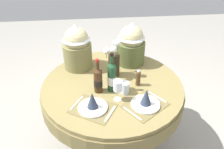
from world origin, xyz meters
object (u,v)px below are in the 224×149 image
(wine_bottle_left, at_px, (98,80))
(tumbler_near_left, at_px, (125,88))
(place_setting_left, at_px, (93,104))
(flower_vase, at_px, (114,61))
(gift_tub_back_left, at_px, (77,45))
(gift_tub_back_right, at_px, (131,42))
(dining_table, at_px, (112,95))
(place_setting_right, at_px, (146,101))
(wine_glass_right, at_px, (118,86))
(wine_bottle_centre, at_px, (112,77))
(pepper_mill, at_px, (138,78))

(wine_bottle_left, bearing_deg, tumbler_near_left, -13.37)
(place_setting_left, xyz_separation_m, flower_vase, (0.22, 0.47, 0.12))
(gift_tub_back_left, height_order, gift_tub_back_right, gift_tub_back_left)
(wine_bottle_left, distance_m, gift_tub_back_left, 0.50)
(dining_table, relative_size, flower_vase, 3.47)
(place_setting_right, relative_size, wine_glass_right, 2.24)
(wine_bottle_centre, relative_size, gift_tub_back_right, 0.82)
(flower_vase, bearing_deg, gift_tub_back_left, 149.76)
(dining_table, height_order, wine_bottle_centre, wine_bottle_centre)
(wine_bottle_centre, height_order, gift_tub_back_left, gift_tub_back_left)
(place_setting_left, xyz_separation_m, gift_tub_back_right, (0.43, 0.70, 0.19))
(wine_bottle_left, xyz_separation_m, wine_bottle_centre, (0.12, 0.01, 0.02))
(pepper_mill, height_order, gift_tub_back_right, gift_tub_back_right)
(dining_table, distance_m, wine_bottle_left, 0.31)
(pepper_mill, bearing_deg, tumbler_near_left, -142.05)
(place_setting_right, distance_m, gift_tub_back_left, 0.90)
(flower_vase, bearing_deg, dining_table, -101.52)
(wine_glass_right, bearing_deg, pepper_mill, 41.44)
(gift_tub_back_left, bearing_deg, wine_bottle_left, -67.50)
(wine_bottle_left, relative_size, pepper_mill, 1.97)
(place_setting_left, height_order, tumbler_near_left, place_setting_left)
(flower_vase, relative_size, gift_tub_back_right, 0.85)
(wine_bottle_left, bearing_deg, place_setting_left, -104.24)
(flower_vase, bearing_deg, gift_tub_back_right, 48.76)
(dining_table, relative_size, tumbler_near_left, 12.08)
(wine_bottle_left, distance_m, wine_bottle_centre, 0.12)
(flower_vase, bearing_deg, wine_bottle_left, -124.53)
(tumbler_near_left, height_order, gift_tub_back_left, gift_tub_back_left)
(wine_bottle_centre, xyz_separation_m, gift_tub_back_right, (0.25, 0.47, 0.10))
(wine_bottle_left, relative_size, gift_tub_back_right, 0.72)
(pepper_mill, relative_size, gift_tub_back_left, 0.35)
(wine_bottle_left, xyz_separation_m, gift_tub_back_left, (-0.18, 0.44, 0.13))
(tumbler_near_left, xyz_separation_m, pepper_mill, (0.14, 0.11, 0.02))
(place_setting_right, xyz_separation_m, wine_glass_right, (-0.22, 0.10, 0.09))
(flower_vase, height_order, wine_bottle_left, flower_vase)
(wine_glass_right, height_order, pepper_mill, wine_glass_right)
(place_setting_right, relative_size, pepper_mill, 2.60)
(tumbler_near_left, bearing_deg, place_setting_left, -148.89)
(flower_vase, xyz_separation_m, gift_tub_back_right, (0.21, 0.23, 0.08))
(gift_tub_back_right, bearing_deg, dining_table, -121.98)
(wine_bottle_left, bearing_deg, wine_bottle_centre, 3.04)
(wine_bottle_left, relative_size, wine_glass_right, 1.70)
(place_setting_right, relative_size, gift_tub_back_right, 0.94)
(place_setting_left, bearing_deg, place_setting_right, -0.64)
(wine_bottle_centre, bearing_deg, place_setting_left, -127.20)
(pepper_mill, bearing_deg, flower_vase, 137.43)
(wine_bottle_centre, bearing_deg, place_setting_right, -43.56)
(dining_table, height_order, wine_glass_right, wine_glass_right)
(gift_tub_back_left, relative_size, gift_tub_back_right, 1.04)
(wine_bottle_left, height_order, pepper_mill, wine_bottle_left)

